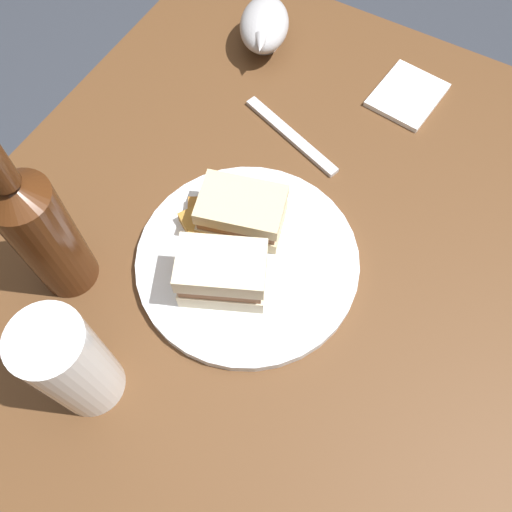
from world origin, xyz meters
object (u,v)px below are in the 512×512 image
object	(u,v)px
pint_glass	(75,368)
cider_bottle	(41,230)
plate	(249,259)
gravy_boat	(264,25)
sandwich_half_left	(242,212)
napkin	(407,95)
fork	(291,135)
sandwich_half_right	(222,274)

from	to	relation	value
pint_glass	cider_bottle	size ratio (longest dim) A/B	0.59
plate	gravy_boat	xyz separation A→B (m)	(0.35, 0.17, 0.03)
plate	cider_bottle	size ratio (longest dim) A/B	1.01
sandwich_half_left	gravy_boat	size ratio (longest dim) A/B	0.87
cider_bottle	napkin	size ratio (longest dim) A/B	2.55
pint_glass	fork	world-z (taller)	pint_glass
gravy_boat	cider_bottle	size ratio (longest dim) A/B	0.49
sandwich_half_left	sandwich_half_right	bearing A→B (deg)	-163.85
sandwich_half_right	fork	size ratio (longest dim) A/B	0.67
gravy_boat	cider_bottle	xyz separation A→B (m)	(-0.48, 0.01, 0.07)
sandwich_half_left	sandwich_half_right	size ratio (longest dim) A/B	1.01
sandwich_half_left	napkin	bearing A→B (deg)	-17.25
napkin	fork	bearing A→B (deg)	143.13
sandwich_half_left	cider_bottle	xyz separation A→B (m)	(-0.17, 0.16, 0.07)
sandwich_half_left	gravy_boat	xyz separation A→B (m)	(0.31, 0.14, -0.00)
sandwich_half_right	fork	xyz separation A→B (m)	(0.26, 0.04, -0.05)
sandwich_half_left	pint_glass	world-z (taller)	pint_glass
sandwich_half_right	sandwich_half_left	bearing A→B (deg)	16.15
pint_glass	napkin	distance (m)	0.61
sandwich_half_right	gravy_boat	world-z (taller)	sandwich_half_right
sandwich_half_left	pint_glass	bearing A→B (deg)	170.36
pint_glass	sandwich_half_right	bearing A→B (deg)	-21.84
sandwich_half_left	cider_bottle	world-z (taller)	cider_bottle
pint_glass	cider_bottle	xyz separation A→B (m)	(0.10, 0.11, 0.04)
plate	sandwich_half_left	bearing A→B (deg)	39.58
plate	cider_bottle	world-z (taller)	cider_bottle
sandwich_half_left	napkin	world-z (taller)	sandwich_half_left
plate	pint_glass	world-z (taller)	pint_glass
gravy_boat	napkin	size ratio (longest dim) A/B	1.26
sandwich_half_right	gravy_boat	bearing A→B (deg)	22.78
sandwich_half_left	napkin	xyz separation A→B (m)	(0.33, -0.10, -0.04)
pint_glass	napkin	xyz separation A→B (m)	(0.59, -0.15, -0.07)
pint_glass	plate	bearing A→B (deg)	-18.81
sandwich_half_left	gravy_boat	world-z (taller)	sandwich_half_left
cider_bottle	napkin	world-z (taller)	cider_bottle
plate	cider_bottle	bearing A→B (deg)	123.81
pint_glass	fork	distance (m)	0.44
napkin	fork	xyz separation A→B (m)	(-0.16, 0.12, -0.00)
napkin	plate	bearing A→B (deg)	169.27
sandwich_half_right	pint_glass	bearing A→B (deg)	158.16
gravy_boat	cider_bottle	distance (m)	0.48
sandwich_half_left	gravy_boat	bearing A→B (deg)	24.57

